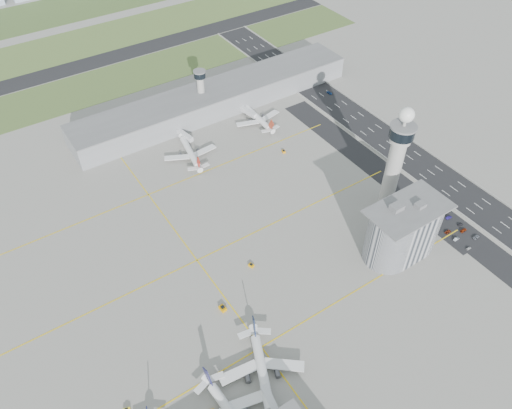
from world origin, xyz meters
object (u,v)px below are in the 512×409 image
tug_3 (251,265)px  car_lot_8 (460,224)px  car_lot_5 (415,209)px  car_hw_1 (400,149)px  admin_building (403,230)px  car_lot_3 (431,220)px  secondary_tower (201,88)px  control_tower (397,155)px  tug_2 (223,308)px  car_lot_6 (476,237)px  jet_bridge_far_1 (242,110)px  car_lot_7 (464,230)px  car_lot_0 (469,248)px  car_hw_4 (268,64)px  airplane_far_a (190,149)px  jet_bridge_far_0 (179,133)px  tug_5 (284,151)px  car_hw_2 (329,93)px  car_lot_10 (439,209)px  car_lot_11 (428,200)px  car_lot_9 (449,217)px  car_lot_2 (448,232)px  tug_4 (193,158)px  airplane_near_c (262,368)px  car_lot_1 (456,239)px  airplane_far_b (258,115)px  car_lot_4 (421,214)px

tug_3 → car_lot_8: tug_3 is taller
car_lot_5 → car_hw_1: car_lot_5 is taller
admin_building → car_lot_3: (30.92, 4.82, -14.65)m
secondary_tower → car_hw_1: (85.69, -110.26, -18.26)m
control_tower → tug_2: bearing=-174.5°
car_lot_5 → car_lot_6: size_ratio=0.80×
jet_bridge_far_1 → car_lot_7: 169.03m
car_lot_0 → car_hw_4: car_hw_4 is taller
airplane_far_a → car_hw_1: bearing=-110.4°
secondary_tower → jet_bridge_far_0: bearing=-147.3°
tug_5 → car_lot_8: size_ratio=0.87×
car_hw_2 → car_lot_10: bearing=-105.7°
control_tower → car_lot_5: 38.42m
control_tower → car_lot_11: control_tower is taller
car_lot_0 → car_lot_10: size_ratio=0.70×
car_lot_3 → car_lot_6: (10.79, -22.13, -0.06)m
car_lot_8 → car_lot_11: car_lot_11 is taller
car_lot_0 → car_lot_6: car_lot_6 is taller
car_lot_9 → car_hw_1: car_lot_9 is taller
admin_building → car_lot_6: admin_building is taller
admin_building → airplane_far_a: admin_building is taller
car_lot_10 → car_hw_2: size_ratio=0.96×
car_lot_3 → car_lot_8: 15.71m
control_tower → jet_bridge_far_1: 129.66m
car_lot_2 → car_hw_4: car_hw_4 is taller
secondary_tower → tug_4: (-31.85, -44.64, -18.01)m
tug_5 → car_lot_6: bearing=-52.8°
jet_bridge_far_0 → car_lot_0: jet_bridge_far_0 is taller
tug_5 → car_lot_3: 101.44m
car_lot_2 → jet_bridge_far_1: bearing=11.6°
airplane_near_c → car_lot_11: 145.78m
tug_3 → car_hw_1: size_ratio=0.83×
secondary_tower → car_lot_10: bearing=-68.8°
jet_bridge_far_0 → tug_5: bearing=32.4°
car_hw_1 → car_lot_1: bearing=-117.6°
car_lot_0 → car_lot_8: (10.17, 14.25, 0.00)m
car_lot_10 → tug_3: bearing=78.6°
car_lot_2 → secondary_tower: bearing=17.1°
car_lot_3 → car_lot_6: car_lot_3 is taller
car_lot_8 → car_lot_9: 7.26m
airplane_far_a → airplane_far_b: airplane_far_a is taller
jet_bridge_far_1 → car_lot_7: size_ratio=3.22×
car_lot_5 → car_hw_1: size_ratio=1.04×
car_lot_4 → car_lot_10: size_ratio=0.79×
car_lot_4 → car_lot_8: (11.75, -17.91, -0.07)m
car_lot_2 → airplane_near_c: bearing=96.0°
jet_bridge_far_0 → car_lot_4: jet_bridge_far_0 is taller
secondary_tower → car_lot_1: secondary_tower is taller
tug_2 → car_hw_1: 165.59m
jet_bridge_far_0 → car_lot_0: 192.77m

